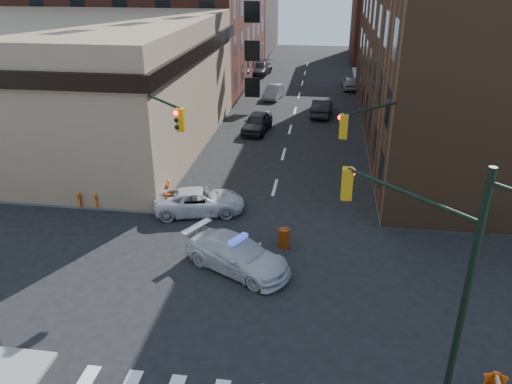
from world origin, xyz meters
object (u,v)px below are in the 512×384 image
(parked_car_wnear, at_px, (257,122))
(parked_car_wfar, at_px, (274,92))
(pickup, at_px, (200,201))
(parked_car_enear, at_px, (322,108))
(barrel_road, at_px, (284,238))
(barrel_bank, at_px, (169,201))
(pedestrian_b, at_px, (64,181))
(barricade_nw_a, at_px, (159,189))
(pedestrian_a, at_px, (103,172))
(police_car, at_px, (237,254))

(parked_car_wnear, height_order, parked_car_wfar, parked_car_wnear)
(pickup, bearing_deg, parked_car_enear, -31.16)
(barrel_road, xyz_separation_m, barrel_bank, (-6.69, 3.10, 0.04))
(pickup, relative_size, pedestrian_b, 3.12)
(parked_car_enear, xyz_separation_m, barricade_nw_a, (-9.00, -19.10, -0.11))
(parked_car_wfar, bearing_deg, parked_car_enear, -41.81)
(pedestrian_b, distance_m, barrel_road, 13.96)
(parked_car_wfar, distance_m, pedestrian_b, 27.05)
(pedestrian_a, xyz_separation_m, barrel_road, (11.64, -5.69, -0.47))
(parked_car_enear, distance_m, barrel_bank, 21.94)
(parked_car_wfar, bearing_deg, barricade_nw_a, -91.64)
(parked_car_wfar, bearing_deg, police_car, -79.30)
(police_car, xyz_separation_m, parked_car_enear, (3.22, 25.74, 0.01))
(pedestrian_b, height_order, barrel_bank, pedestrian_b)
(barricade_nw_a, bearing_deg, parked_car_wnear, 60.38)
(barrel_road, distance_m, barricade_nw_a, 8.87)
(parked_car_wnear, distance_m, parked_car_enear, 7.56)
(pickup, distance_m, parked_car_wfar, 26.33)
(pickup, xyz_separation_m, pedestrian_a, (-6.71, 2.65, 0.27))
(barrel_bank, bearing_deg, parked_car_enear, 68.62)
(barrel_road, relative_size, barricade_nw_a, 0.72)
(police_car, xyz_separation_m, barrel_road, (1.91, 2.21, -0.26))
(pickup, distance_m, barricade_nw_a, 3.08)
(police_car, height_order, barricade_nw_a, police_car)
(parked_car_wnear, relative_size, parked_car_enear, 1.00)
(police_car, height_order, barrel_bank, police_car)
(parked_car_wfar, relative_size, pedestrian_a, 2.55)
(pickup, height_order, pedestrian_a, pedestrian_a)
(barrel_bank, bearing_deg, pedestrian_a, 152.35)
(police_car, distance_m, pedestrian_b, 13.05)
(parked_car_wnear, bearing_deg, barrel_bank, -94.00)
(police_car, relative_size, barrel_road, 5.34)
(pickup, bearing_deg, barrel_road, -135.86)
(parked_car_wfar, xyz_separation_m, barricade_nw_a, (-4.00, -24.91, -0.03))
(parked_car_wnear, xyz_separation_m, barrel_road, (3.83, -17.99, -0.30))
(parked_car_wnear, relative_size, pedestrian_a, 2.85)
(pedestrian_b, relative_size, barrel_bank, 1.50)
(parked_car_wnear, distance_m, barrel_bank, 15.17)
(police_car, bearing_deg, parked_car_wnear, 34.20)
(pedestrian_b, xyz_separation_m, barricade_nw_a, (5.66, 0.35, -0.29))
(barrel_road, bearing_deg, barricade_nw_a, 150.06)
(parked_car_enear, height_order, pedestrian_a, pedestrian_a)
(barrel_road, bearing_deg, police_car, -130.80)
(parked_car_wnear, xyz_separation_m, pedestrian_a, (-7.81, -12.30, 0.17))
(pedestrian_b, height_order, barricade_nw_a, pedestrian_b)
(pedestrian_a, relative_size, pedestrian_b, 1.02)
(parked_car_enear, bearing_deg, police_car, 87.69)
(parked_car_wfar, bearing_deg, pickup, -85.23)
(pedestrian_a, height_order, barricade_nw_a, pedestrian_a)
(pedestrian_a, relative_size, barrel_bank, 1.53)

